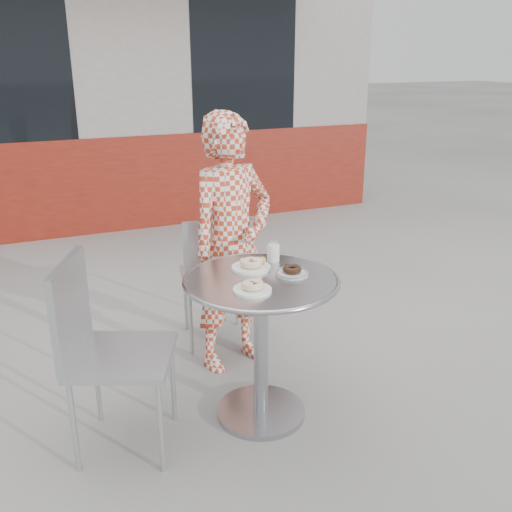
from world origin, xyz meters
name	(u,v)px	position (x,y,z in m)	size (l,w,h in m)	color
ground	(259,408)	(0.00, 0.00, 0.00)	(60.00, 60.00, 0.00)	#9B9893
storefront	(88,80)	(0.00, 5.56, 1.49)	(6.02, 4.55, 3.00)	gray
bistro_table	(261,314)	(-0.01, -0.05, 0.59)	(0.77, 0.77, 0.78)	#B0B0B5
chair_far	(215,302)	(0.05, 0.84, 0.27)	(0.49, 0.50, 0.88)	#B1B4B9
chair_left	(123,392)	(-0.71, -0.01, 0.29)	(0.60, 0.60, 0.95)	#B1B4B9
seated_person	(232,244)	(0.06, 0.54, 0.76)	(0.55, 0.36, 1.52)	#AF351B
plate_far	(252,265)	(0.00, 0.09, 0.80)	(0.20, 0.20, 0.05)	white
plate_near	(253,287)	(-0.11, -0.18, 0.80)	(0.18, 0.18, 0.05)	white
plate_checker	(292,272)	(0.15, -0.06, 0.79)	(0.17, 0.17, 0.04)	white
milk_cup	(273,252)	(0.15, 0.15, 0.83)	(0.07, 0.07, 0.11)	white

